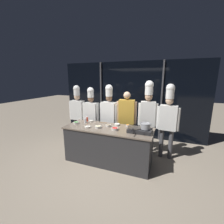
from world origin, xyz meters
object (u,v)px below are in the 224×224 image
object	(u,v)px
squeeze_bottle_clear	(85,120)
chef_apprentice	(168,117)
portable_stove	(140,130)
chef_line	(109,113)
prep_bowl_carrots	(128,125)
prep_bowl_scallions	(76,123)
prep_bowl_onion	(88,127)
chef_pastry	(148,112)
frying_pan	(134,127)
chef_sous	(91,113)
squeeze_bottle_chili	(87,119)
serving_spoon_slotted	(105,123)
prep_bowl_mushrooms	(108,125)
stock_pot	(146,126)
chef_head	(78,110)
person_guest	(127,116)
prep_bowl_bell_pepper	(115,129)
prep_bowl_garlic	(91,121)
prep_bowl_noodles	(98,127)
prep_bowl_rice	(117,124)

from	to	relation	value
squeeze_bottle_clear	chef_apprentice	xyz separation A→B (m)	(2.10, 0.61, 0.15)
portable_stove	chef_line	bearing A→B (deg)	144.28
prep_bowl_carrots	squeeze_bottle_clear	bearing A→B (deg)	-173.09
prep_bowl_scallions	prep_bowl_onion	world-z (taller)	prep_bowl_scallions
prep_bowl_carrots	chef_pastry	world-z (taller)	chef_pastry
frying_pan	chef_sous	distance (m)	1.73
squeeze_bottle_chili	serving_spoon_slotted	world-z (taller)	squeeze_bottle_chili
squeeze_bottle_chili	chef_line	xyz separation A→B (m)	(0.52, 0.42, 0.12)
prep_bowl_mushrooms	squeeze_bottle_chili	bearing A→B (deg)	163.00
prep_bowl_carrots	portable_stove	bearing A→B (deg)	-39.23
frying_pan	prep_bowl_carrots	bearing A→B (deg)	128.79
stock_pot	prep_bowl_onion	distance (m)	1.42
prep_bowl_scallions	serving_spoon_slotted	size ratio (longest dim) A/B	0.72
chef_apprentice	chef_head	bearing A→B (deg)	2.45
chef_pastry	stock_pot	bearing A→B (deg)	87.54
prep_bowl_carrots	prep_bowl_onion	distance (m)	1.01
prep_bowl_scallions	person_guest	world-z (taller)	person_guest
prep_bowl_onion	chef_head	distance (m)	1.38
serving_spoon_slotted	prep_bowl_bell_pepper	bearing A→B (deg)	-43.59
person_guest	portable_stove	bearing A→B (deg)	116.07
prep_bowl_garlic	chef_line	bearing A→B (deg)	49.11
squeeze_bottle_chili	prep_bowl_carrots	world-z (taller)	squeeze_bottle_chili
prep_bowl_carrots	chef_head	xyz separation A→B (m)	(-1.86, 0.55, 0.15)
prep_bowl_noodles	chef_sous	distance (m)	1.07
chef_apprentice	squeeze_bottle_chili	bearing A→B (deg)	14.92
prep_bowl_mushrooms	person_guest	world-z (taller)	person_guest
prep_bowl_rice	chef_head	bearing A→B (deg)	161.04
squeeze_bottle_clear	serving_spoon_slotted	xyz separation A→B (m)	(0.48, 0.21, -0.08)
stock_pot	serving_spoon_slotted	world-z (taller)	stock_pot
frying_pan	squeeze_bottle_clear	world-z (taller)	squeeze_bottle_clear
prep_bowl_noodles	prep_bowl_bell_pepper	bearing A→B (deg)	1.74
stock_pot	prep_bowl_onion	xyz separation A→B (m)	(-1.41, -0.14, -0.15)
prep_bowl_scallions	person_guest	bearing A→B (deg)	33.48
squeeze_bottle_chili	prep_bowl_carrots	xyz separation A→B (m)	(1.22, -0.05, -0.05)
frying_pan	chef_apprentice	distance (m)	1.06
chef_sous	prep_bowl_onion	bearing A→B (deg)	116.96
prep_bowl_onion	chef_sous	distance (m)	0.98
prep_bowl_bell_pepper	chef_sous	bearing A→B (deg)	143.09
prep_bowl_scallions	chef_pastry	size ratio (longest dim) A/B	0.07
prep_bowl_scallions	prep_bowl_mushrooms	distance (m)	0.89
prep_bowl_rice	chef_sous	size ratio (longest dim) A/B	0.08
prep_bowl_onion	person_guest	xyz separation A→B (m)	(0.74, 0.94, 0.13)
portable_stove	prep_bowl_bell_pepper	distance (m)	0.59
serving_spoon_slotted	chef_head	xyz separation A→B (m)	(-1.19, 0.47, 0.17)
prep_bowl_garlic	serving_spoon_slotted	distance (m)	0.41
chef_head	frying_pan	bearing A→B (deg)	157.94
serving_spoon_slotted	chef_line	xyz separation A→B (m)	(-0.03, 0.40, 0.19)
stock_pot	serving_spoon_slotted	bearing A→B (deg)	162.20
prep_bowl_carrots	person_guest	bearing A→B (deg)	108.82
squeeze_bottle_clear	prep_bowl_garlic	distance (m)	0.19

